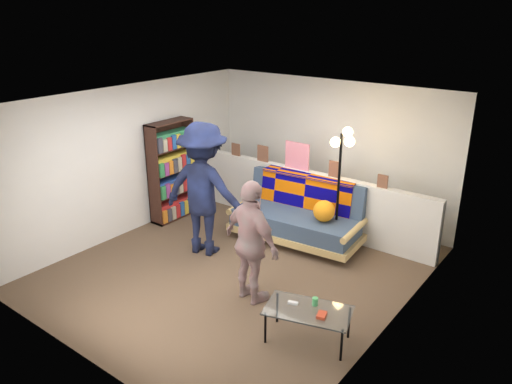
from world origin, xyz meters
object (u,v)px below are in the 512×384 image
futon_sofa (299,216)px  floor_lamp (342,165)px  bookshelf (172,174)px  person_left (204,189)px  person_right (252,243)px  coffee_table (309,312)px

futon_sofa → floor_lamp: 1.12m
bookshelf → futon_sofa: bearing=14.3°
futon_sofa → person_left: bearing=-127.8°
futon_sofa → person_right: (0.46, -1.83, 0.39)m
person_left → person_right: size_ratio=1.25×
futon_sofa → floor_lamp: (0.62, 0.12, 0.93)m
person_right → floor_lamp: bearing=-81.2°
person_right → coffee_table: bearing=177.9°
coffee_table → person_right: size_ratio=0.66×
futon_sofa → bookshelf: size_ratio=1.24×
floor_lamp → person_left: person_left is taller
bookshelf → person_right: bookshelf is taller
futon_sofa → coffee_table: 2.58m
bookshelf → floor_lamp: floor_lamp is taller
person_left → coffee_table: bearing=146.0°
bookshelf → person_right: (2.71, -1.26, -0.01)m
futon_sofa → bookshelf: bookshelf is taller
floor_lamp → bookshelf: bearing=-166.5°
futon_sofa → floor_lamp: size_ratio=1.13×
coffee_table → person_left: person_left is taller
person_left → person_right: 1.54m
bookshelf → coffee_table: bookshelf is taller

